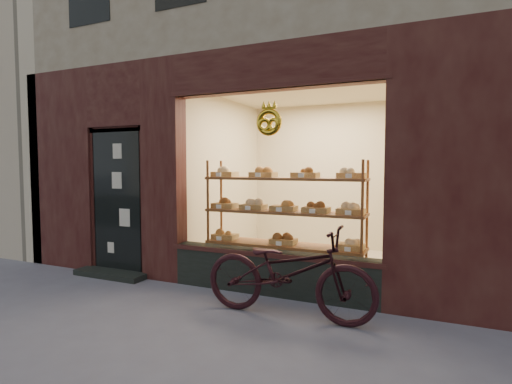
% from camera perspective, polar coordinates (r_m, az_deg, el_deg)
% --- Properties ---
extents(ground, '(90.00, 90.00, 0.00)m').
position_cam_1_polar(ground, '(3.76, -18.01, -22.04)').
color(ground, '#595866').
extents(neighbor_left, '(12.00, 7.00, 9.00)m').
position_cam_1_polar(neighbor_left, '(14.61, -32.49, 14.54)').
color(neighbor_left, beige).
rests_on(neighbor_left, ground).
extents(display_shelf, '(2.20, 0.45, 1.70)m').
position_cam_1_polar(display_shelf, '(5.42, 3.97, -4.19)').
color(display_shelf, brown).
rests_on(display_shelf, ground).
extents(bicycle, '(1.90, 0.68, 0.99)m').
position_cam_1_polar(bicycle, '(4.35, 4.59, -11.27)').
color(bicycle, black).
rests_on(bicycle, ground).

